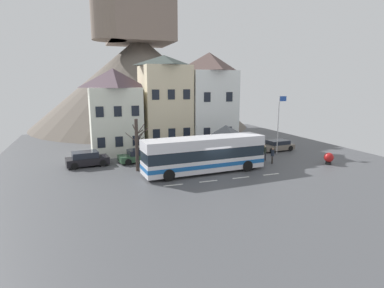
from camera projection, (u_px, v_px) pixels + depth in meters
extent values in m
cube|color=#494A4E|center=(216.00, 174.00, 28.01)|extent=(40.00, 60.00, 0.06)
cube|color=silver|center=(173.00, 185.00, 24.76)|extent=(1.60, 0.20, 0.01)
cube|color=silver|center=(208.00, 181.00, 25.74)|extent=(1.60, 0.20, 0.01)
cube|color=silver|center=(241.00, 178.00, 26.72)|extent=(1.60, 0.20, 0.01)
cube|color=silver|center=(271.00, 174.00, 27.71)|extent=(1.60, 0.20, 0.01)
cube|color=silver|center=(115.00, 120.00, 36.27)|extent=(5.52, 6.60, 7.45)
pyramid|color=#493841|center=(113.00, 78.00, 35.37)|extent=(5.52, 6.60, 2.13)
cube|color=black|center=(101.00, 143.00, 32.95)|extent=(0.80, 0.06, 1.10)
cube|color=black|center=(119.00, 142.00, 33.56)|extent=(0.80, 0.06, 1.10)
cube|color=black|center=(136.00, 141.00, 34.16)|extent=(0.80, 0.06, 1.10)
cube|color=black|center=(100.00, 112.00, 32.34)|extent=(0.80, 0.06, 1.10)
cube|color=black|center=(118.00, 111.00, 32.94)|extent=(0.80, 0.06, 1.10)
cube|color=black|center=(135.00, 111.00, 33.55)|extent=(0.80, 0.06, 1.10)
cube|color=beige|center=(165.00, 108.00, 37.65)|extent=(5.33, 5.93, 9.96)
pyramid|color=#343D3A|center=(164.00, 60.00, 36.60)|extent=(5.33, 5.93, 1.21)
cube|color=black|center=(156.00, 134.00, 34.79)|extent=(0.80, 0.06, 1.10)
cube|color=black|center=(172.00, 133.00, 35.37)|extent=(0.80, 0.06, 1.10)
cube|color=black|center=(187.00, 132.00, 35.95)|extent=(0.80, 0.06, 1.10)
cube|color=black|center=(156.00, 95.00, 33.97)|extent=(0.80, 0.06, 1.10)
cube|color=black|center=(171.00, 94.00, 34.55)|extent=(0.80, 0.06, 1.10)
cube|color=black|center=(187.00, 94.00, 35.13)|extent=(0.80, 0.06, 1.10)
cube|color=white|center=(209.00, 109.00, 39.47)|extent=(5.63, 5.74, 9.45)
pyramid|color=brown|center=(209.00, 62.00, 38.37)|extent=(5.63, 5.74, 2.19)
cube|color=black|center=(207.00, 132.00, 36.79)|extent=(0.80, 0.06, 1.10)
cube|color=black|center=(229.00, 131.00, 37.71)|extent=(0.80, 0.06, 1.10)
cube|color=black|center=(207.00, 97.00, 36.02)|extent=(0.80, 0.06, 1.10)
cube|color=black|center=(229.00, 97.00, 36.94)|extent=(0.80, 0.06, 1.10)
cone|color=#60574F|center=(141.00, 82.00, 58.92)|extent=(39.65, 39.65, 16.43)
cube|color=#79685E|center=(139.00, 22.00, 56.90)|extent=(11.25, 11.25, 7.56)
cylinder|color=#75665A|center=(108.00, 13.00, 52.35)|extent=(5.86, 5.86, 8.67)
cube|color=silver|center=(204.00, 164.00, 28.18)|extent=(11.25, 3.21, 1.12)
cube|color=#1959A5|center=(204.00, 163.00, 28.17)|extent=(11.28, 3.23, 0.36)
cube|color=#19232D|center=(204.00, 152.00, 27.99)|extent=(11.15, 3.17, 0.95)
cube|color=silver|center=(204.00, 142.00, 27.82)|extent=(11.25, 3.21, 0.89)
cube|color=#19232D|center=(257.00, 148.00, 30.14)|extent=(0.19, 2.11, 0.91)
cylinder|color=black|center=(234.00, 160.00, 30.79)|extent=(1.02, 0.34, 1.00)
cylinder|color=black|center=(247.00, 166.00, 28.61)|extent=(1.02, 0.34, 1.00)
cylinder|color=black|center=(160.00, 168.00, 27.88)|extent=(1.02, 0.34, 1.00)
cylinder|color=black|center=(169.00, 175.00, 25.69)|extent=(1.02, 0.34, 1.00)
cylinder|color=#473D33|center=(205.00, 147.00, 33.40)|extent=(0.14, 0.14, 2.40)
cylinder|color=#473D33|center=(232.00, 145.00, 34.48)|extent=(0.14, 0.14, 2.40)
cylinder|color=#473D33|center=(217.00, 154.00, 30.35)|extent=(0.14, 0.14, 2.40)
cylinder|color=#473D33|center=(247.00, 151.00, 31.43)|extent=(0.14, 0.14, 2.40)
pyramid|color=#4E5359|center=(226.00, 132.00, 32.06)|extent=(3.60, 3.60, 1.33)
cube|color=black|center=(87.00, 161.00, 30.48)|extent=(4.14, 2.32, 0.68)
cube|color=#1E232D|center=(85.00, 155.00, 30.28)|extent=(2.55, 1.91, 0.57)
cylinder|color=black|center=(100.00, 159.00, 31.87)|extent=(0.66, 0.27, 0.64)
cylinder|color=black|center=(103.00, 163.00, 30.30)|extent=(0.66, 0.27, 0.64)
cylinder|color=black|center=(72.00, 162.00, 30.74)|extent=(0.66, 0.27, 0.64)
cylinder|color=black|center=(74.00, 166.00, 29.16)|extent=(0.66, 0.27, 0.64)
cube|color=silver|center=(223.00, 149.00, 36.07)|extent=(4.69, 2.27, 0.55)
cube|color=#1E232D|center=(224.00, 145.00, 36.07)|extent=(2.87, 1.86, 0.49)
cylinder|color=black|center=(215.00, 153.00, 34.70)|extent=(0.66, 0.27, 0.64)
cylinder|color=black|center=(208.00, 150.00, 36.23)|extent=(0.66, 0.27, 0.64)
cylinder|color=black|center=(238.00, 151.00, 35.97)|extent=(0.66, 0.27, 0.64)
cylinder|color=black|center=(230.00, 148.00, 37.50)|extent=(0.66, 0.27, 0.64)
cube|color=#315438|center=(138.00, 157.00, 32.01)|extent=(4.09, 2.27, 0.61)
cube|color=#1E232D|center=(140.00, 152.00, 31.99)|extent=(2.52, 1.86, 0.51)
cylinder|color=black|center=(128.00, 162.00, 30.72)|extent=(0.66, 0.28, 0.64)
cylinder|color=black|center=(124.00, 158.00, 32.21)|extent=(0.66, 0.28, 0.64)
cylinder|color=black|center=(153.00, 159.00, 31.87)|extent=(0.66, 0.28, 0.64)
cylinder|color=black|center=(147.00, 156.00, 33.36)|extent=(0.66, 0.28, 0.64)
cube|color=#73695D|center=(276.00, 147.00, 37.47)|extent=(4.25, 2.17, 0.59)
cube|color=#1E232D|center=(278.00, 142.00, 37.46)|extent=(2.59, 1.83, 0.48)
cylinder|color=black|center=(272.00, 150.00, 36.16)|extent=(0.65, 0.25, 0.64)
cylinder|color=black|center=(262.00, 148.00, 37.77)|extent=(0.65, 0.25, 0.64)
cylinder|color=black|center=(290.00, 148.00, 37.24)|extent=(0.65, 0.25, 0.64)
cylinder|color=black|center=(280.00, 146.00, 38.85)|extent=(0.65, 0.25, 0.64)
cylinder|color=#2D2D38|center=(265.00, 157.00, 32.70)|extent=(0.14, 0.14, 0.79)
cylinder|color=#2D2D38|center=(264.00, 157.00, 32.69)|extent=(0.14, 0.14, 0.79)
cylinder|color=#2D382D|center=(265.00, 150.00, 32.57)|extent=(0.30, 0.30, 0.64)
sphere|color=#D1AD89|center=(265.00, 146.00, 32.49)|extent=(0.21, 0.21, 0.21)
cylinder|color=#38332D|center=(272.00, 160.00, 31.37)|extent=(0.15, 0.15, 0.80)
cylinder|color=#38332D|center=(272.00, 159.00, 31.57)|extent=(0.15, 0.15, 0.80)
cylinder|color=#232B38|center=(273.00, 153.00, 31.35)|extent=(0.33, 0.33, 0.62)
sphere|color=#9E7A60|center=(273.00, 149.00, 31.27)|extent=(0.24, 0.24, 0.24)
cylinder|color=black|center=(231.00, 160.00, 31.32)|extent=(0.17, 0.17, 0.77)
cylinder|color=black|center=(230.00, 160.00, 31.50)|extent=(0.17, 0.17, 0.77)
cylinder|color=#232B38|center=(231.00, 153.00, 31.29)|extent=(0.29, 0.29, 0.66)
sphere|color=#D1AD89|center=(231.00, 149.00, 31.20)|extent=(0.23, 0.23, 0.23)
cylinder|color=#38332D|center=(263.00, 162.00, 30.55)|extent=(0.14, 0.14, 0.79)
cylinder|color=#38332D|center=(261.00, 162.00, 30.53)|extent=(0.14, 0.14, 0.79)
cylinder|color=gray|center=(262.00, 155.00, 30.42)|extent=(0.32, 0.32, 0.60)
sphere|color=#9E7A60|center=(262.00, 151.00, 30.34)|extent=(0.20, 0.20, 0.20)
cube|color=brown|center=(215.00, 154.00, 33.78)|extent=(1.79, 0.45, 0.08)
cube|color=brown|center=(214.00, 151.00, 33.94)|extent=(1.79, 0.06, 0.40)
cube|color=#2D2D33|center=(208.00, 156.00, 33.55)|extent=(0.08, 0.36, 0.45)
cube|color=#2D2D33|center=(222.00, 155.00, 34.09)|extent=(0.08, 0.36, 0.45)
cylinder|color=silver|center=(278.00, 125.00, 35.49)|extent=(0.10, 0.10, 6.58)
cube|color=#264CA5|center=(283.00, 99.00, 35.09)|extent=(0.90, 0.03, 0.56)
cylinder|color=black|center=(328.00, 163.00, 31.12)|extent=(0.56, 0.56, 0.25)
sphere|color=#B21919|center=(329.00, 157.00, 31.00)|extent=(0.93, 0.93, 0.93)
cylinder|color=#382D28|center=(137.00, 145.00, 28.37)|extent=(0.30, 0.30, 4.78)
cylinder|color=#382D28|center=(131.00, 137.00, 28.66)|extent=(0.89, 1.24, 0.74)
cylinder|color=#382D28|center=(135.00, 129.00, 28.29)|extent=(0.35, 0.62, 0.78)
cylinder|color=#382D28|center=(139.00, 138.00, 28.33)|extent=(0.57, 0.09, 0.79)
cylinder|color=#382D28|center=(140.00, 129.00, 28.62)|extent=(0.95, 0.88, 0.89)
cylinder|color=#382D28|center=(140.00, 132.00, 27.99)|extent=(0.59, 0.59, 0.53)
cylinder|color=#382D28|center=(142.00, 133.00, 27.88)|extent=(0.94, 1.00, 1.05)
cylinder|color=#382D28|center=(140.00, 140.00, 28.25)|extent=(0.68, 0.38, 0.55)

